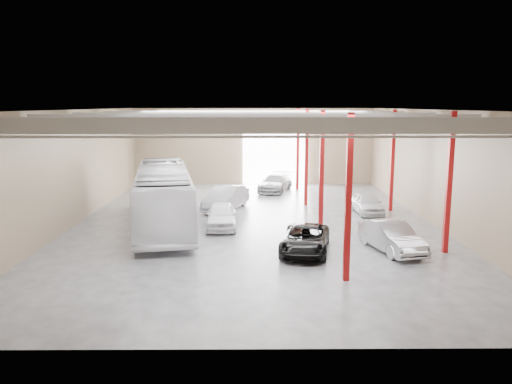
{
  "coord_description": "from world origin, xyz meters",
  "views": [
    {
      "loc": [
        -0.14,
        -30.02,
        7.27
      ],
      "look_at": [
        0.08,
        -0.95,
        2.2
      ],
      "focal_mm": 35.0,
      "sensor_mm": 36.0,
      "label": 1
    }
  ],
  "objects_px": {
    "coach_bus": "(163,197)",
    "car_row_c": "(275,183)",
    "car_row_a": "(221,215)",
    "car_row_b": "(226,198)",
    "car_right_far": "(367,203)",
    "black_sedan": "(305,239)",
    "car_right_near": "(391,236)"
  },
  "relations": [
    {
      "from": "car_row_b",
      "to": "black_sedan",
      "type": "bearing_deg",
      "value": -47.85
    },
    {
      "from": "black_sedan",
      "to": "car_row_b",
      "type": "distance_m",
      "value": 11.42
    },
    {
      "from": "car_row_a",
      "to": "car_right_near",
      "type": "height_order",
      "value": "car_right_near"
    },
    {
      "from": "car_row_b",
      "to": "car_right_near",
      "type": "xyz_separation_m",
      "value": [
        8.86,
        -10.25,
        -0.08
      ]
    },
    {
      "from": "coach_bus",
      "to": "car_row_a",
      "type": "bearing_deg",
      "value": -14.89
    },
    {
      "from": "car_row_b",
      "to": "car_right_near",
      "type": "relative_size",
      "value": 1.1
    },
    {
      "from": "car_row_b",
      "to": "car_right_far",
      "type": "bearing_deg",
      "value": 11.15
    },
    {
      "from": "black_sedan",
      "to": "car_right_far",
      "type": "height_order",
      "value": "car_right_far"
    },
    {
      "from": "car_row_b",
      "to": "car_right_far",
      "type": "distance_m",
      "value": 9.77
    },
    {
      "from": "coach_bus",
      "to": "car_row_b",
      "type": "distance_m",
      "value": 6.21
    },
    {
      "from": "car_row_a",
      "to": "car_right_far",
      "type": "xyz_separation_m",
      "value": [
        9.68,
        3.97,
        -0.06
      ]
    },
    {
      "from": "coach_bus",
      "to": "car_row_a",
      "type": "relative_size",
      "value": 3.04
    },
    {
      "from": "car_row_a",
      "to": "car_row_b",
      "type": "distance_m",
      "value": 5.3
    },
    {
      "from": "black_sedan",
      "to": "car_right_near",
      "type": "bearing_deg",
      "value": 14.12
    },
    {
      "from": "car_row_a",
      "to": "car_row_c",
      "type": "distance_m",
      "value": 13.36
    },
    {
      "from": "coach_bus",
      "to": "car_row_a",
      "type": "distance_m",
      "value": 3.68
    },
    {
      "from": "car_row_a",
      "to": "car_right_far",
      "type": "relative_size",
      "value": 1.08
    },
    {
      "from": "black_sedan",
      "to": "car_row_a",
      "type": "xyz_separation_m",
      "value": [
        -4.5,
        5.2,
        0.07
      ]
    },
    {
      "from": "black_sedan",
      "to": "coach_bus",
      "type": "bearing_deg",
      "value": 156.52
    },
    {
      "from": "car_row_a",
      "to": "car_row_b",
      "type": "height_order",
      "value": "car_row_b"
    },
    {
      "from": "car_row_b",
      "to": "car_right_far",
      "type": "height_order",
      "value": "car_row_b"
    },
    {
      "from": "car_right_far",
      "to": "car_row_b",
      "type": "bearing_deg",
      "value": 169.52
    },
    {
      "from": "car_row_b",
      "to": "car_right_near",
      "type": "height_order",
      "value": "car_row_b"
    },
    {
      "from": "coach_bus",
      "to": "car_row_c",
      "type": "height_order",
      "value": "coach_bus"
    },
    {
      "from": "coach_bus",
      "to": "car_row_c",
      "type": "bearing_deg",
      "value": 49.25
    },
    {
      "from": "coach_bus",
      "to": "car_right_far",
      "type": "height_order",
      "value": "coach_bus"
    },
    {
      "from": "car_row_b",
      "to": "car_row_c",
      "type": "xyz_separation_m",
      "value": [
        3.83,
        7.5,
        -0.1
      ]
    },
    {
      "from": "black_sedan",
      "to": "car_row_a",
      "type": "bearing_deg",
      "value": 141.78
    },
    {
      "from": "black_sedan",
      "to": "car_row_a",
      "type": "relative_size",
      "value": 1.11
    },
    {
      "from": "black_sedan",
      "to": "car_right_far",
      "type": "relative_size",
      "value": 1.2
    },
    {
      "from": "car_row_a",
      "to": "car_row_c",
      "type": "xyz_separation_m",
      "value": [
        3.83,
        12.8,
        -0.02
      ]
    },
    {
      "from": "car_row_a",
      "to": "coach_bus",
      "type": "bearing_deg",
      "value": 173.17
    }
  ]
}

